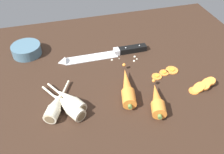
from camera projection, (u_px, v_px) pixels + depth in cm
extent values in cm
cube|color=#332116|center=(111.00, 81.00, 86.32)|extent=(120.00, 90.00, 4.00)
cube|color=silver|center=(91.00, 57.00, 93.01)|extent=(20.00, 4.41, 0.50)
cone|color=silver|center=(62.00, 62.00, 90.79)|extent=(3.00, 3.96, 3.96)
cube|color=silver|center=(117.00, 52.00, 94.42)|extent=(2.00, 2.94, 2.20)
cube|color=black|center=(133.00, 49.00, 95.70)|extent=(11.00, 2.81, 2.20)
sphere|color=silver|center=(126.00, 48.00, 94.43)|extent=(0.50, 0.50, 0.50)
sphere|color=silver|center=(139.00, 46.00, 95.53)|extent=(0.50, 0.50, 0.50)
cylinder|color=orange|center=(129.00, 98.00, 74.33)|extent=(5.33, 6.50, 4.20)
cone|color=orange|center=(127.00, 83.00, 79.51)|extent=(6.83, 14.32, 3.99)
sphere|color=orange|center=(124.00, 65.00, 86.56)|extent=(1.20, 1.20, 1.20)
cylinder|color=#5B7F3D|center=(130.00, 107.00, 71.72)|extent=(1.39, 1.23, 1.20)
cylinder|color=orange|center=(159.00, 109.00, 70.97)|extent=(5.24, 5.35, 4.20)
cone|color=orange|center=(156.00, 96.00, 74.91)|extent=(6.73, 11.16, 3.99)
sphere|color=orange|center=(154.00, 81.00, 80.27)|extent=(1.20, 1.20, 1.20)
cylinder|color=#5B7F3D|center=(160.00, 117.00, 68.88)|extent=(1.43, 1.29, 1.20)
cylinder|color=beige|center=(52.00, 114.00, 69.69)|extent=(5.35, 5.38, 4.00)
cone|color=beige|center=(59.00, 100.00, 73.88)|extent=(6.52, 8.16, 3.80)
cylinder|color=beige|center=(65.00, 89.00, 78.76)|extent=(3.97, 7.37, 0.70)
cylinder|color=#7A6647|center=(49.00, 120.00, 68.18)|extent=(2.66, 1.47, 2.80)
cylinder|color=beige|center=(78.00, 106.00, 72.00)|extent=(5.49, 5.50, 4.00)
cone|color=beige|center=(66.00, 97.00, 74.93)|extent=(6.92, 8.10, 3.80)
cylinder|color=beige|center=(55.00, 90.00, 78.53)|extent=(4.55, 7.02, 0.70)
cylinder|color=#7A6647|center=(82.00, 110.00, 70.94)|extent=(2.56, 1.68, 2.80)
cylinder|color=beige|center=(76.00, 112.00, 70.18)|extent=(5.73, 5.88, 4.00)
cone|color=beige|center=(63.00, 102.00, 73.38)|extent=(7.36, 8.73, 3.80)
cylinder|color=beige|center=(51.00, 93.00, 77.24)|extent=(5.05, 7.67, 0.70)
cylinder|color=#7A6647|center=(81.00, 117.00, 69.03)|extent=(2.55, 1.71, 2.80)
cylinder|color=orange|center=(194.00, 91.00, 79.29)|extent=(3.34, 3.34, 0.70)
cylinder|color=orange|center=(197.00, 89.00, 79.44)|extent=(3.10, 3.03, 2.03)
cylinder|color=orange|center=(199.00, 88.00, 79.58)|extent=(3.45, 3.38, 2.05)
cylinder|color=orange|center=(200.00, 86.00, 79.70)|extent=(3.37, 3.30, 2.06)
cylinder|color=orange|center=(205.00, 86.00, 79.65)|extent=(3.43, 3.38, 2.29)
cylinder|color=orange|center=(207.00, 83.00, 80.04)|extent=(3.22, 3.14, 1.95)
cylinder|color=orange|center=(208.00, 82.00, 80.10)|extent=(3.15, 3.07, 1.94)
cylinder|color=orange|center=(211.00, 81.00, 80.19)|extent=(3.19, 3.11, 1.95)
cylinder|color=orange|center=(157.00, 76.00, 84.66)|extent=(3.43, 3.43, 0.70)
cylinder|color=#FF9E2B|center=(157.00, 76.00, 84.48)|extent=(1.44, 1.44, 0.16)
cylinder|color=orange|center=(172.00, 70.00, 87.26)|extent=(4.38, 4.38, 0.70)
cylinder|color=#FF9E2B|center=(172.00, 69.00, 87.08)|extent=(1.84, 1.84, 0.16)
cylinder|color=orange|center=(164.00, 72.00, 86.18)|extent=(3.23, 3.23, 0.70)
cylinder|color=#FF9E2B|center=(164.00, 72.00, 86.00)|extent=(1.36, 1.36, 0.16)
cylinder|color=slate|center=(26.00, 50.00, 93.75)|extent=(11.00, 11.00, 4.00)
cylinder|color=#3E5C6C|center=(26.00, 49.00, 93.44)|extent=(8.80, 8.80, 2.80)
sphere|color=silver|center=(119.00, 58.00, 92.62)|extent=(0.40, 0.40, 0.40)
sphere|color=silver|center=(134.00, 60.00, 91.41)|extent=(0.85, 0.85, 0.85)
sphere|color=silver|center=(108.00, 55.00, 93.93)|extent=(0.79, 0.79, 0.79)
sphere|color=silver|center=(135.00, 56.00, 93.43)|extent=(0.86, 0.86, 0.86)
sphere|color=silver|center=(95.00, 58.00, 92.56)|extent=(0.78, 0.78, 0.78)
sphere|color=silver|center=(118.00, 53.00, 95.21)|extent=(0.49, 0.49, 0.49)
sphere|color=silver|center=(120.00, 52.00, 95.57)|extent=(0.68, 0.68, 0.68)
sphere|color=silver|center=(112.00, 59.00, 91.88)|extent=(0.86, 0.86, 0.86)
sphere|color=silver|center=(86.00, 59.00, 92.28)|extent=(0.67, 0.67, 0.67)
sphere|color=silver|center=(137.00, 58.00, 92.39)|extent=(0.64, 0.64, 0.64)
sphere|color=silver|center=(123.00, 53.00, 95.43)|extent=(0.41, 0.41, 0.41)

